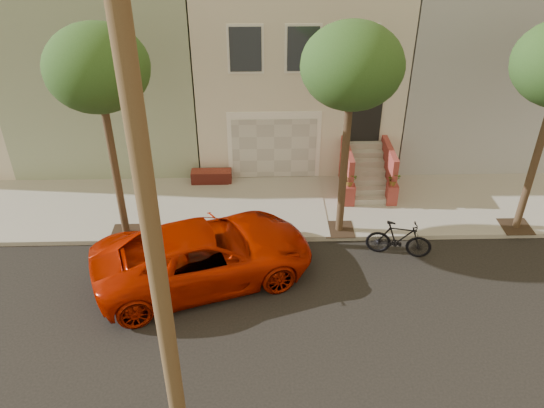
{
  "coord_description": "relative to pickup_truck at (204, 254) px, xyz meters",
  "views": [
    {
      "loc": [
        -1.42,
        -9.65,
        9.85
      ],
      "look_at": [
        -1.08,
        3.0,
        1.7
      ],
      "focal_mm": 35.89,
      "sensor_mm": 36.0,
      "label": 1
    }
  ],
  "objects": [
    {
      "name": "tree_mid",
      "position": [
        3.93,
        1.98,
        4.44
      ],
      "size": [
        2.7,
        2.57,
        6.3
      ],
      "color": "#2D2116",
      "rests_on": "sidewalk"
    },
    {
      "name": "tree_left",
      "position": [
        -2.57,
        1.98,
        4.44
      ],
      "size": [
        2.7,
        2.57,
        6.3
      ],
      "color": "#2D2116",
      "rests_on": "sidewalk"
    },
    {
      "name": "motorcycle",
      "position": [
        5.5,
        0.88,
        -0.26
      ],
      "size": [
        1.94,
        0.95,
        1.12
      ],
      "primitive_type": "imported",
      "rotation": [
        0.0,
        0.0,
        1.33
      ],
      "color": "black",
      "rests_on": "ground"
    },
    {
      "name": "sidewalk",
      "position": [
        2.93,
        3.43,
        -0.74
      ],
      "size": [
        40.0,
        3.7,
        0.15
      ],
      "primitive_type": "cube",
      "color": "#99978B",
      "rests_on": "ground"
    },
    {
      "name": "pickup_truck",
      "position": [
        0.0,
        0.0,
        0.0
      ],
      "size": [
        6.44,
        4.41,
        1.63
      ],
      "primitive_type": "imported",
      "rotation": [
        0.0,
        0.0,
        1.89
      ],
      "color": "#A41600",
      "rests_on": "ground"
    },
    {
      "name": "ground",
      "position": [
        2.93,
        -1.92,
        -0.82
      ],
      "size": [
        90.0,
        90.0,
        0.0
      ],
      "primitive_type": "plane",
      "color": "black",
      "rests_on": "ground"
    },
    {
      "name": "house_row",
      "position": [
        2.94,
        9.27,
        2.83
      ],
      "size": [
        33.1,
        11.7,
        7.0
      ],
      "color": "beige",
      "rests_on": "sidewalk"
    }
  ]
}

